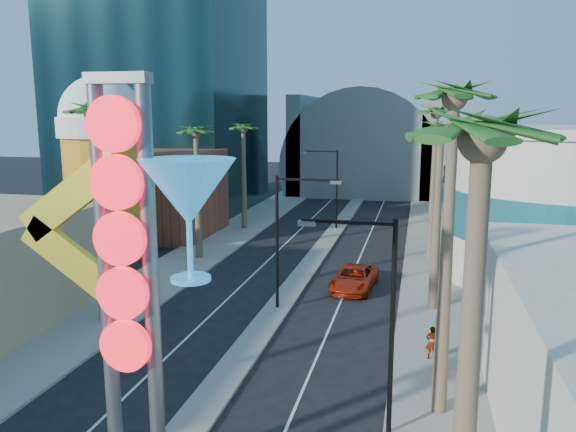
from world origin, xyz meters
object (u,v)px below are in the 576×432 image
object	(u,v)px
neon_sign	(154,266)
red_pickup	(354,278)
pedestrian_a	(432,343)
pedestrian_b	(486,326)

from	to	relation	value
neon_sign	red_pickup	size ratio (longest dim) A/B	2.31
pedestrian_a	neon_sign	bearing A→B (deg)	53.21
red_pickup	pedestrian_b	distance (m)	10.66
pedestrian_a	pedestrian_b	world-z (taller)	pedestrian_b
neon_sign	pedestrian_a	distance (m)	15.54
pedestrian_a	red_pickup	bearing A→B (deg)	-67.42
red_pickup	pedestrian_a	world-z (taller)	pedestrian_a
pedestrian_a	pedestrian_b	bearing A→B (deg)	-137.73
neon_sign	red_pickup	distance (m)	23.14
neon_sign	pedestrian_a	size ratio (longest dim) A/B	7.86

